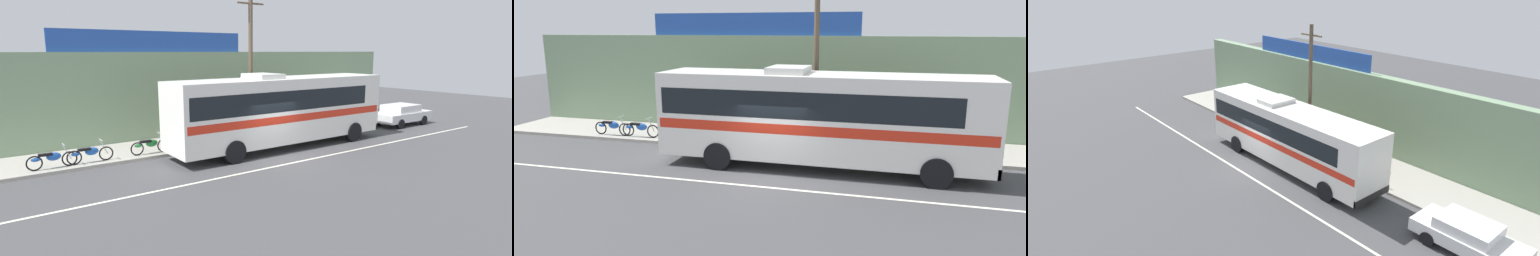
{
  "view_description": "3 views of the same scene",
  "coord_description": "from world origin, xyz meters",
  "views": [
    {
      "loc": [
        -11.29,
        -13.84,
        4.85
      ],
      "look_at": [
        -0.13,
        1.75,
        1.19
      ],
      "focal_mm": 28.37,
      "sensor_mm": 36.0,
      "label": 1
    },
    {
      "loc": [
        4.0,
        -14.38,
        5.16
      ],
      "look_at": [
        -0.57,
        2.38,
        1.29
      ],
      "focal_mm": 31.57,
      "sensor_mm": 36.0,
      "label": 2
    },
    {
      "loc": [
        17.62,
        -12.29,
        10.57
      ],
      "look_at": [
        0.52,
        2.19,
        1.95
      ],
      "focal_mm": 28.65,
      "sensor_mm": 36.0,
      "label": 3
    }
  ],
  "objects": [
    {
      "name": "utility_pole",
      "position": [
        0.98,
        3.8,
        4.12
      ],
      "size": [
        1.6,
        0.22,
        7.7
      ],
      "color": "brown",
      "rests_on": "sidewalk_slab"
    },
    {
      "name": "pedestrian_near_shop",
      "position": [
        2.89,
        4.87,
        1.09
      ],
      "size": [
        0.3,
        0.48,
        1.63
      ],
      "color": "black",
      "rests_on": "sidewalk_slab"
    },
    {
      "name": "storefront_facade",
      "position": [
        0.0,
        7.35,
        2.4
      ],
      "size": [
        30.0,
        0.7,
        4.8
      ],
      "primitive_type": "cube",
      "color": "gray",
      "rests_on": "ground_plane"
    },
    {
      "name": "motorcycle_blue",
      "position": [
        -7.33,
        3.91,
        0.57
      ],
      "size": [
        1.92,
        0.56,
        0.94
      ],
      "color": "black",
      "rests_on": "sidewalk_slab"
    },
    {
      "name": "motorcycle_red",
      "position": [
        -4.66,
        3.91,
        0.57
      ],
      "size": [
        1.89,
        0.56,
        0.94
      ],
      "color": "black",
      "rests_on": "sidewalk_slab"
    },
    {
      "name": "sidewalk_slab",
      "position": [
        0.0,
        5.2,
        0.07
      ],
      "size": [
        30.0,
        3.6,
        0.14
      ],
      "primitive_type": "cube",
      "color": "#A8A399",
      "rests_on": "ground_plane"
    },
    {
      "name": "motorcycle_green",
      "position": [
        -2.7,
        3.91,
        0.57
      ],
      "size": [
        1.87,
        0.56,
        0.94
      ],
      "color": "black",
      "rests_on": "sidewalk_slab"
    },
    {
      "name": "pedestrian_far_right",
      "position": [
        4.75,
        5.18,
        1.17
      ],
      "size": [
        0.3,
        0.48,
        1.75
      ],
      "color": "navy",
      "rests_on": "sidewalk_slab"
    },
    {
      "name": "intercity_bus",
      "position": [
        1.42,
        1.79,
        2.07
      ],
      "size": [
        11.99,
        2.65,
        3.78
      ],
      "color": "white",
      "rests_on": "ground_plane"
    },
    {
      "name": "parked_car",
      "position": [
        11.97,
        2.11,
        0.74
      ],
      "size": [
        4.34,
        1.91,
        1.37
      ],
      "color": "silver",
      "rests_on": "ground_plane"
    },
    {
      "name": "ground_plane",
      "position": [
        0.0,
        0.0,
        0.0
      ],
      "size": [
        70.0,
        70.0,
        0.0
      ],
      "primitive_type": "plane",
      "color": "#444447"
    },
    {
      "name": "motorcycle_purple",
      "position": [
        -8.82,
        3.9,
        0.57
      ],
      "size": [
        1.92,
        0.56,
        0.94
      ],
      "color": "black",
      "rests_on": "sidewalk_slab"
    },
    {
      "name": "road_center_stripe",
      "position": [
        0.0,
        -0.8,
        0.0
      ],
      "size": [
        30.0,
        0.14,
        0.01
      ],
      "primitive_type": "cube",
      "color": "silver",
      "rests_on": "ground_plane"
    },
    {
      "name": "storefront_billboard",
      "position": [
        -2.81,
        7.35,
        5.35
      ],
      "size": [
        10.62,
        0.12,
        1.1
      ],
      "primitive_type": "cube",
      "color": "#234CAD",
      "rests_on": "storefront_facade"
    }
  ]
}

